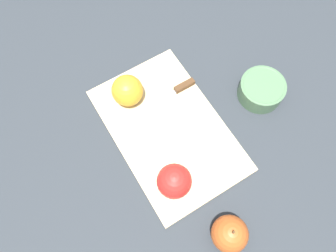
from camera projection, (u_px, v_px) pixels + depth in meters
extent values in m
plane|color=#282D33|center=(168.00, 131.00, 0.89)|extent=(4.00, 4.00, 0.00)
cube|color=#D1B789|center=(168.00, 130.00, 0.88)|extent=(0.44, 0.30, 0.02)
sphere|color=red|center=(174.00, 181.00, 0.78)|extent=(0.08, 0.08, 0.08)
cylinder|color=#EFE5C6|center=(177.00, 179.00, 0.78)|extent=(0.08, 0.02, 0.08)
sphere|color=gold|center=(127.00, 91.00, 0.87)|extent=(0.08, 0.08, 0.08)
cylinder|color=#EFE5C6|center=(124.00, 91.00, 0.87)|extent=(0.07, 0.04, 0.08)
cube|color=silver|center=(163.00, 99.00, 0.90)|extent=(0.01, 0.08, 0.00)
cube|color=#472D19|center=(184.00, 86.00, 0.91)|extent=(0.02, 0.06, 0.02)
sphere|color=#AD4C1E|center=(230.00, 234.00, 0.75)|extent=(0.09, 0.09, 0.09)
cylinder|color=#4C3319|center=(234.00, 232.00, 0.70)|extent=(0.01, 0.01, 0.01)
cylinder|color=#4C704C|center=(261.00, 90.00, 0.91)|extent=(0.12, 0.12, 0.05)
torus|color=#4C704C|center=(263.00, 86.00, 0.88)|extent=(0.12, 0.12, 0.01)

